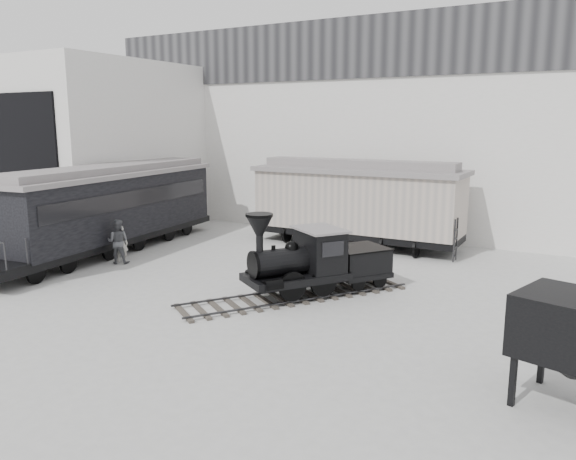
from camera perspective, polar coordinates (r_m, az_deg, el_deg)
The scene contains 8 objects.
ground at distance 17.46m, azimuth -6.63°, elevation -8.69°, with size 90.00×90.00×0.00m, color #9E9E9B.
north_wall at distance 29.91m, azimuth 10.37°, elevation 10.17°, with size 34.00×2.51×11.00m.
west_pavilion at distance 33.60m, azimuth -17.16°, elevation 8.11°, with size 7.00×12.11×9.00m.
locomotive at distance 19.10m, azimuth 2.47°, elevation -3.56°, with size 6.12×7.74×2.89m.
boxcar at distance 26.87m, azimuth 7.05°, elevation 2.93°, with size 10.04×3.14×4.11m.
passenger_coach at distance 26.81m, azimuth -17.53°, elevation 2.19°, with size 4.18×13.84×3.65m.
visitor_a at distance 24.69m, azimuth -16.62°, elevation -1.35°, with size 0.58×0.38×1.59m, color #B9B6AB.
visitor_b at distance 24.50m, azimuth -16.90°, elevation -1.13°, with size 0.91×0.71×1.87m, color #4D4F53.
Camera 1 is at (9.70, -13.31, 5.82)m, focal length 35.00 mm.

